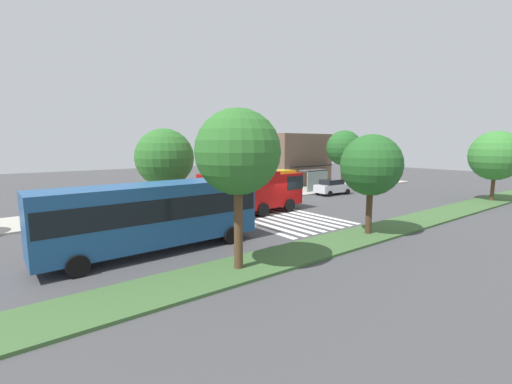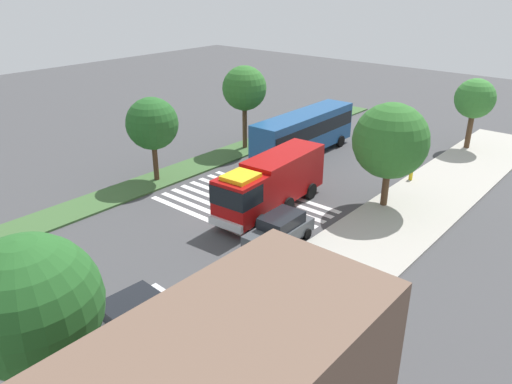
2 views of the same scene
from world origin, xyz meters
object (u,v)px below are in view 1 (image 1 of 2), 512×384
at_px(parked_car_west, 260,195).
at_px(median_tree_far_west, 238,153).
at_px(bus_stop_shelter, 316,176).
at_px(median_tree_center, 496,156).
at_px(street_lamp, 343,163).
at_px(bench_west_of_shelter, 266,192).
at_px(bench_near_shelter, 291,189).
at_px(transit_bus, 154,212).
at_px(sidewalk_tree_west, 165,158).
at_px(median_tree_west, 371,165).
at_px(sidewalk_tree_center, 344,148).
at_px(fire_hydrant, 102,215).
at_px(fire_truck, 256,190).
at_px(parked_car_mid, 333,187).

height_order(parked_car_west, median_tree_far_west, median_tree_far_west).
relative_size(bus_stop_shelter, median_tree_center, 0.51).
xyz_separation_m(bus_stop_shelter, street_lamp, (3.81, -1.04, 1.50)).
xyz_separation_m(bench_west_of_shelter, median_tree_center, (16.19, -15.56, 3.96)).
distance_m(bench_near_shelter, bench_west_of_shelter, 3.63).
height_order(transit_bus, bench_west_of_shelter, transit_bus).
bearing_deg(sidewalk_tree_west, median_tree_center, -28.43).
bearing_deg(sidewalk_tree_west, bench_near_shelter, 2.34).
distance_m(parked_car_west, transit_bus, 15.48).
bearing_deg(bench_west_of_shelter, bus_stop_shelter, 0.18).
bearing_deg(bench_west_of_shelter, sidewalk_tree_west, -176.92).
xyz_separation_m(median_tree_west, median_tree_center, (20.65, -0.00, 0.15)).
xyz_separation_m(transit_bus, bench_near_shelter, (19.94, 10.64, -1.57)).
distance_m(bus_stop_shelter, sidewalk_tree_west, 19.24).
bearing_deg(sidewalk_tree_center, median_tree_far_west, -150.38).
distance_m(median_tree_west, median_tree_center, 20.65).
distance_m(median_tree_center, fire_hydrant, 36.11).
bearing_deg(street_lamp, sidewalk_tree_west, 179.00).
xyz_separation_m(bench_near_shelter, fire_hydrant, (-20.28, -1.11, -0.10)).
height_order(bus_stop_shelter, median_tree_center, median_tree_center).
height_order(median_tree_far_west, fire_hydrant, median_tree_far_west).
xyz_separation_m(fire_truck, street_lamp, (17.43, 5.00, 1.41)).
bearing_deg(bus_stop_shelter, fire_hydrant, -177.32).
height_order(bench_near_shelter, median_tree_center, median_tree_center).
relative_size(bench_west_of_shelter, street_lamp, 0.30).
relative_size(bench_west_of_shelter, sidewalk_tree_west, 0.23).
bearing_deg(fire_truck, median_tree_west, -84.91).
relative_size(sidewalk_tree_west, median_tree_west, 1.11).
xyz_separation_m(bench_near_shelter, median_tree_far_west, (-17.98, -15.56, 4.74)).
distance_m(street_lamp, median_tree_west, 21.57).
relative_size(transit_bus, sidewalk_tree_center, 1.60).
height_order(parked_car_mid, bench_near_shelter, parked_car_mid).
xyz_separation_m(transit_bus, bus_stop_shelter, (23.94, 10.66, -0.27)).
height_order(bench_west_of_shelter, median_tree_west, median_tree_west).
height_order(fire_truck, median_tree_west, median_tree_west).
xyz_separation_m(median_tree_west, fire_hydrant, (-12.20, 14.45, -3.91)).
height_order(parked_car_west, bench_near_shelter, parked_car_west).
bearing_deg(sidewalk_tree_center, median_tree_west, -137.65).
bearing_deg(street_lamp, median_tree_center, -71.90).
relative_size(parked_car_west, fire_hydrant, 6.48).
bearing_deg(fire_hydrant, fire_truck, -24.67).
distance_m(transit_bus, median_tree_center, 32.96).
bearing_deg(median_tree_west, bus_stop_shelter, 52.21).
height_order(parked_car_west, fire_hydrant, parked_car_west).
height_order(parked_car_mid, fire_hydrant, parked_car_mid).
relative_size(street_lamp, fire_hydrant, 7.74).
height_order(parked_car_west, bench_west_of_shelter, parked_car_west).
xyz_separation_m(parked_car_west, parked_car_mid, (10.38, 0.00, 0.01)).
bearing_deg(transit_bus, bench_west_of_shelter, -148.06).
bearing_deg(transit_bus, street_lamp, -162.06).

